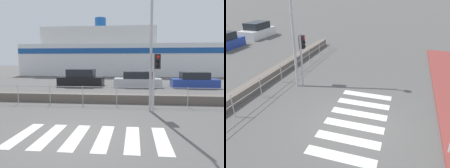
{
  "view_description": "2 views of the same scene",
  "coord_description": "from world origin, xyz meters",
  "views": [
    {
      "loc": [
        1.86,
        -6.64,
        2.47
      ],
      "look_at": [
        0.97,
        2.0,
        1.5
      ],
      "focal_mm": 35.0,
      "sensor_mm": 36.0,
      "label": 1
    },
    {
      "loc": [
        -6.95,
        -1.62,
        5.12
      ],
      "look_at": [
        1.08,
        1.0,
        1.2
      ],
      "focal_mm": 35.0,
      "sensor_mm": 36.0,
      "label": 2
    }
  ],
  "objects": [
    {
      "name": "harbor_fence",
      "position": [
        0.0,
        4.89,
        0.7
      ],
      "size": [
        20.48,
        0.04,
        1.06
      ],
      "color": "#B2B2B5",
      "rests_on": "ground_plane"
    },
    {
      "name": "crosswalk",
      "position": [
        0.47,
        0.0,
        0.0
      ],
      "size": [
        4.95,
        2.4,
        0.01
      ],
      "color": "silver",
      "rests_on": "ground_plane"
    },
    {
      "name": "streetlamp",
      "position": [
        2.63,
        3.66,
        4.02
      ],
      "size": [
        0.32,
        1.04,
        6.56
      ],
      "color": "#B2B2B5",
      "rests_on": "ground_plane"
    },
    {
      "name": "traffic_light_far",
      "position": [
        2.85,
        3.53,
        2.0
      ],
      "size": [
        0.34,
        0.32,
        2.73
      ],
      "color": "#B2B2B5",
      "rests_on": "ground_plane"
    },
    {
      "name": "ground_plane",
      "position": [
        0.0,
        0.0,
        0.0
      ],
      "size": [
        160.0,
        160.0,
        0.0
      ],
      "primitive_type": "plane",
      "color": "#565451"
    },
    {
      "name": "seawall",
      "position": [
        0.0,
        5.77,
        0.24
      ],
      "size": [
        22.71,
        0.55,
        0.49
      ],
      "color": "#6B6056",
      "rests_on": "ground_plane"
    },
    {
      "name": "parked_car_white",
      "position": [
        12.12,
        13.34,
        0.65
      ],
      "size": [
        3.86,
        1.81,
        1.53
      ],
      "color": "silver",
      "rests_on": "ground_plane"
    }
  ]
}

